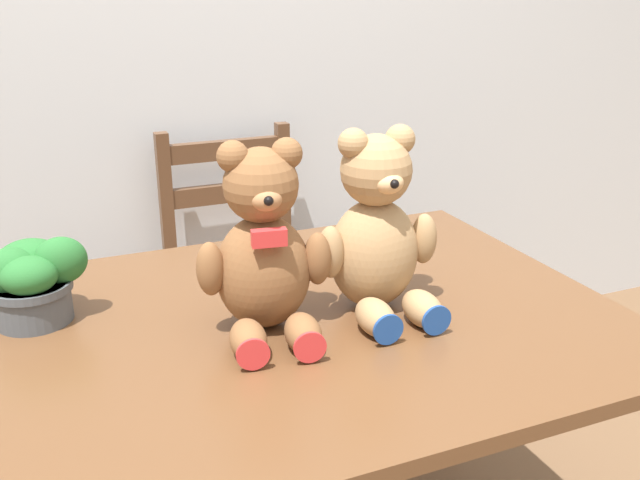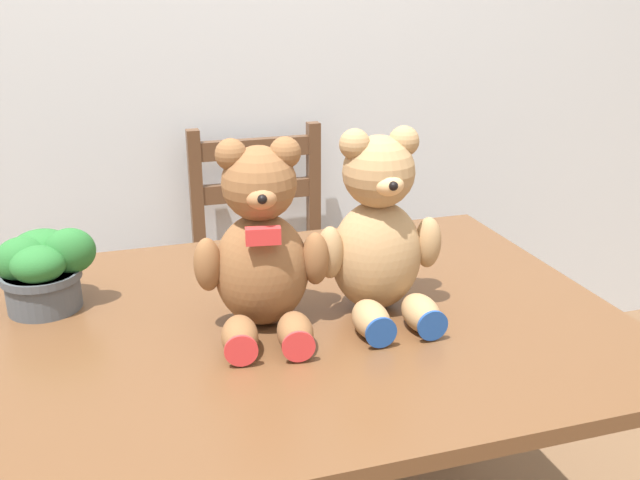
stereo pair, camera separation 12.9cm
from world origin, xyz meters
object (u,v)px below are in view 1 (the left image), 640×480
object	(u,v)px
wooden_chair_behind	(243,282)
teddy_bear_right	(377,234)
teddy_bear_left	(264,251)
potted_plant	(32,279)

from	to	relation	value
wooden_chair_behind	teddy_bear_right	world-z (taller)	teddy_bear_right
teddy_bear_left	teddy_bear_right	size ratio (longest dim) A/B	0.99
potted_plant	wooden_chair_behind	bearing A→B (deg)	46.62
wooden_chair_behind	teddy_bear_right	size ratio (longest dim) A/B	2.52
wooden_chair_behind	potted_plant	size ratio (longest dim) A/B	4.81
teddy_bear_left	teddy_bear_right	xyz separation A→B (m)	(0.23, -0.00, 0.00)
teddy_bear_right	wooden_chair_behind	bearing A→B (deg)	-86.39
teddy_bear_right	potted_plant	size ratio (longest dim) A/B	1.91
teddy_bear_right	potted_plant	xyz separation A→B (m)	(-0.64, 0.21, -0.07)
wooden_chair_behind	teddy_bear_right	xyz separation A→B (m)	(0.03, -0.85, 0.44)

